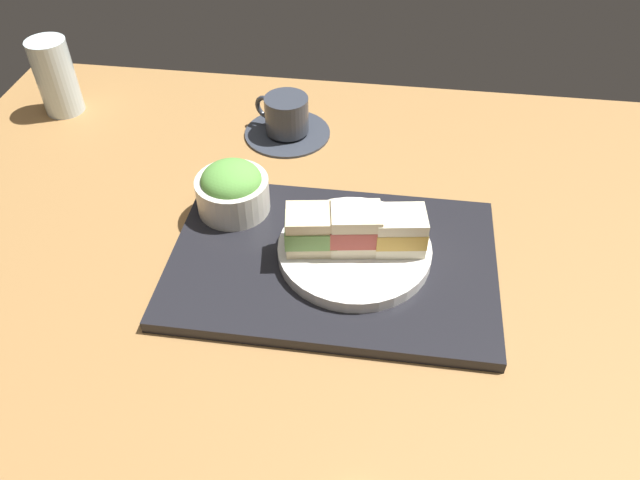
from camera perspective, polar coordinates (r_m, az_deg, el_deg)
ground_plane at (r=81.10cm, az=4.44°, el=-4.23°), size 140.00×100.00×3.00cm
serving_tray at (r=80.60cm, az=1.18°, el=-2.04°), size 42.00×27.94×1.68cm
sandwich_plate at (r=79.80cm, az=3.19°, el=-0.98°), size 19.79×19.79×1.70cm
sandwich_near at (r=77.25cm, az=-0.85°, el=0.96°), size 7.21×6.19×5.51cm
sandwich_middle at (r=77.23cm, az=3.30°, el=1.02°), size 7.21×5.92×5.82cm
sandwich_far at (r=77.89cm, az=7.39°, el=0.86°), size 6.98×5.93×5.33cm
salad_bowl at (r=85.98cm, az=-8.10°, el=4.68°), size 10.09×10.09×7.21cm
coffee_cup at (r=104.00cm, az=-3.13°, el=11.03°), size 14.32×14.32×6.80cm
drinking_glass at (r=117.45cm, az=-23.19°, el=13.67°), size 6.57×6.57×12.95cm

